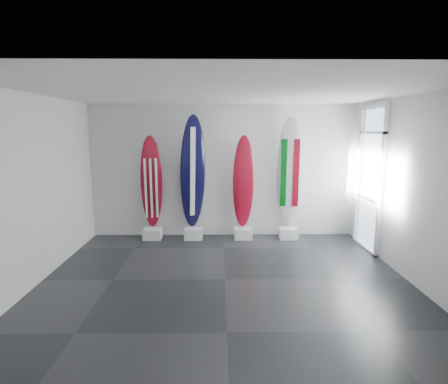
{
  "coord_description": "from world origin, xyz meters",
  "views": [
    {
      "loc": [
        -0.09,
        -5.45,
        2.45
      ],
      "look_at": [
        0.0,
        1.4,
        1.22
      ],
      "focal_mm": 28.15,
      "sensor_mm": 36.0,
      "label": 1
    }
  ],
  "objects_px": {
    "surfboard_swiss": "(243,182)",
    "surfboard_navy": "(193,172)",
    "surfboard_italy": "(289,173)",
    "surfboard_usa": "(151,182)"
  },
  "relations": [
    {
      "from": "surfboard_swiss",
      "to": "surfboard_navy",
      "type": "bearing_deg",
      "value": 177.01
    },
    {
      "from": "surfboard_navy",
      "to": "surfboard_swiss",
      "type": "bearing_deg",
      "value": -20.9
    },
    {
      "from": "surfboard_swiss",
      "to": "surfboard_italy",
      "type": "distance_m",
      "value": 1.04
    },
    {
      "from": "surfboard_italy",
      "to": "surfboard_navy",
      "type": "bearing_deg",
      "value": -169.37
    },
    {
      "from": "surfboard_navy",
      "to": "surfboard_italy",
      "type": "height_order",
      "value": "surfboard_navy"
    },
    {
      "from": "surfboard_usa",
      "to": "surfboard_swiss",
      "type": "bearing_deg",
      "value": -10.01
    },
    {
      "from": "surfboard_usa",
      "to": "surfboard_navy",
      "type": "bearing_deg",
      "value": -10.01
    },
    {
      "from": "surfboard_usa",
      "to": "surfboard_italy",
      "type": "distance_m",
      "value": 3.08
    },
    {
      "from": "surfboard_swiss",
      "to": "surfboard_italy",
      "type": "xyz_separation_m",
      "value": [
        1.02,
        0.0,
        0.2
      ]
    },
    {
      "from": "surfboard_usa",
      "to": "surfboard_italy",
      "type": "bearing_deg",
      "value": -10.01
    }
  ]
}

